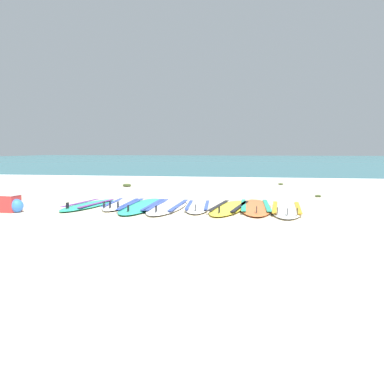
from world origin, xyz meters
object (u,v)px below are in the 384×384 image
object	(u,v)px
surfboard_0	(89,205)
beach_ball	(17,206)
surfboard_6	(255,207)
surfboard_7	(286,209)
surfboard_1	(121,204)
surfboard_3	(168,206)
surfboard_5	(229,208)
cooler_box	(7,202)
surfboard_4	(198,207)
surfboard_2	(142,206)

from	to	relation	value
surfboard_0	beach_ball	xyz separation A→B (m)	(-1.00, -1.02, 0.09)
surfboard_0	beach_ball	size ratio (longest dim) A/B	8.08
surfboard_6	surfboard_7	bearing A→B (deg)	-21.19
surfboard_7	beach_ball	bearing A→B (deg)	-167.98
surfboard_7	beach_ball	xyz separation A→B (m)	(-5.03, -1.07, 0.09)
surfboard_1	surfboard_3	world-z (taller)	same
surfboard_5	beach_ball	distance (m)	4.08
surfboard_3	surfboard_5	size ratio (longest dim) A/B	1.04
surfboard_6	cooler_box	size ratio (longest dim) A/B	5.39
surfboard_4	cooler_box	size ratio (longest dim) A/B	4.23
surfboard_1	surfboard_5	bearing A→B (deg)	-3.33
surfboard_1	beach_ball	world-z (taller)	beach_ball
surfboard_1	surfboard_3	distance (m)	1.07
surfboard_5	surfboard_7	bearing A→B (deg)	-1.49
surfboard_2	beach_ball	distance (m)	2.39
surfboard_0	surfboard_6	distance (m)	3.44
surfboard_1	surfboard_4	bearing A→B (deg)	-2.89
surfboard_5	surfboard_1	bearing A→B (deg)	176.67
surfboard_0	surfboard_1	size ratio (longest dim) A/B	1.01
surfboard_7	surfboard_6	bearing A→B (deg)	158.81
surfboard_3	surfboard_6	distance (m)	1.76
surfboard_0	surfboard_3	size ratio (longest dim) A/B	0.83
surfboard_1	surfboard_0	bearing A→B (deg)	-161.40
surfboard_4	cooler_box	bearing A→B (deg)	-162.45
surfboard_5	surfboard_3	bearing A→B (deg)	-178.13
surfboard_1	surfboard_7	world-z (taller)	same
surfboard_2	surfboard_7	distance (m)	2.90
surfboard_7	beach_ball	distance (m)	5.14
surfboard_1	cooler_box	xyz separation A→B (m)	(-1.85, -1.19, 0.16)
surfboard_0	surfboard_2	xyz separation A→B (m)	(1.13, 0.05, -0.00)
surfboard_5	surfboard_7	world-z (taller)	same
surfboard_0	surfboard_3	bearing A→B (deg)	1.24
surfboard_3	cooler_box	bearing A→B (deg)	-160.69
surfboard_4	surfboard_0	bearing A→B (deg)	-176.81
surfboard_2	surfboard_5	bearing A→B (deg)	0.71
surfboard_0	surfboard_7	world-z (taller)	same
surfboard_4	beach_ball	distance (m)	3.48
cooler_box	surfboard_4	bearing A→B (deg)	17.55
cooler_box	beach_ball	size ratio (longest dim) A/B	1.88
surfboard_3	surfboard_0	bearing A→B (deg)	-178.76
surfboard_6	cooler_box	distance (m)	4.82
surfboard_1	surfboard_2	bearing A→B (deg)	-17.09
surfboard_3	surfboard_6	world-z (taller)	same
surfboard_4	surfboard_7	distance (m)	1.75
beach_ball	surfboard_1	bearing A→B (deg)	37.17
beach_ball	surfboard_3	bearing A→B (deg)	21.56
surfboard_5	cooler_box	size ratio (longest dim) A/B	5.01
surfboard_1	surfboard_2	size ratio (longest dim) A/B	0.78
surfboard_6	beach_ball	world-z (taller)	beach_ball
cooler_box	surfboard_2	bearing A→B (deg)	23.72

